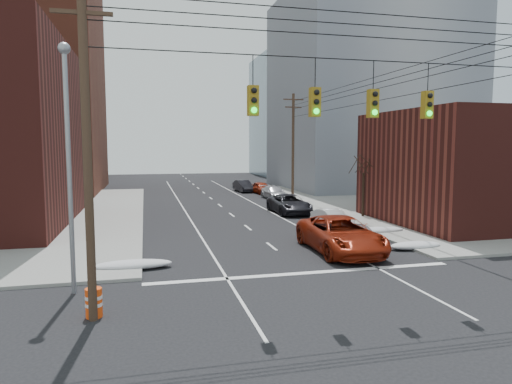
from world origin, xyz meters
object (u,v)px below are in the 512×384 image
construction_barrel (94,302)px  parked_car_f (243,186)px  red_pickup (341,235)px  parked_car_b (332,219)px  parked_car_c (289,204)px  parked_car_d (274,193)px  lot_car_d (9,209)px  parked_car_a (360,235)px  parked_car_e (261,188)px  lot_car_b (33,212)px  lot_car_a (41,211)px

construction_barrel → parked_car_f: bearing=71.0°
red_pickup → parked_car_f: red_pickup is taller
parked_car_b → parked_car_c: size_ratio=0.69×
red_pickup → parked_car_c: 13.92m
red_pickup → parked_car_b: red_pickup is taller
red_pickup → parked_car_d: bearing=83.3°
parked_car_c → lot_car_d: size_ratio=1.42×
parked_car_b → lot_car_d: 24.25m
parked_car_c → construction_barrel: bearing=-124.0°
parked_car_a → parked_car_b: size_ratio=0.95×
parked_car_f → parked_car_c: bearing=-96.3°
red_pickup → parked_car_e: bearing=84.7°
parked_car_b → parked_car_c: bearing=88.3°
parked_car_d → lot_car_b: bearing=-159.6°
lot_car_a → construction_barrel: 21.37m
lot_car_b → lot_car_d: bearing=27.9°
parked_car_e → parked_car_f: size_ratio=0.95×
lot_car_a → parked_car_e: bearing=-70.4°
parked_car_a → construction_barrel: size_ratio=3.84×
parked_car_d → lot_car_d: bearing=-166.1°
parked_car_a → parked_car_d: size_ratio=0.81×
parked_car_f → lot_car_a: size_ratio=1.09×
red_pickup → lot_car_d: (-20.05, 15.92, -0.10)m
lot_car_b → parked_car_c: bearing=-107.8°
parked_car_c → lot_car_b: parked_car_c is taller
parked_car_a → lot_car_d: size_ratio=0.93×
red_pickup → parked_car_b: size_ratio=1.73×
parked_car_b → parked_car_d: parked_car_d is taller
red_pickup → parked_car_f: size_ratio=1.57×
red_pickup → lot_car_d: size_ratio=1.69×
parked_car_a → lot_car_a: lot_car_a is taller
parked_car_b → parked_car_a: bearing=-104.9°
parked_car_b → lot_car_d: size_ratio=0.98×
parked_car_e → parked_car_b: bearing=-98.1°
parked_car_f → parked_car_a: bearing=-96.3°
parked_car_d → parked_car_f: 8.22m
red_pickup → parked_car_d: red_pickup is taller
parked_car_a → lot_car_a: (-19.03, 12.96, 0.17)m
lot_car_d → construction_barrel: size_ratio=4.12×
lot_car_d → construction_barrel: 24.03m
parked_car_d → parked_car_f: parked_car_f is taller
parked_car_a → parked_car_c: 12.80m
parked_car_a → lot_car_d: lot_car_d is taller
parked_car_c → lot_car_d: 21.77m
parked_car_d → parked_car_c: bearing=-104.1°
parked_car_c → parked_car_f: bearing=89.1°
lot_car_a → lot_car_d: size_ratio=0.99×
parked_car_a → construction_barrel: bearing=-146.4°
parked_car_c → lot_car_d: parked_car_c is taller
lot_car_a → lot_car_d: 3.27m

